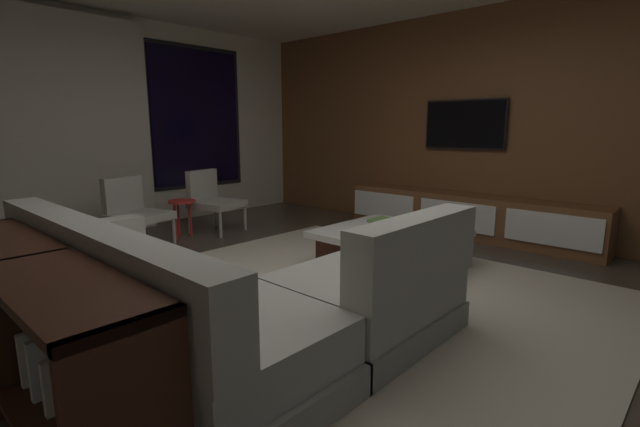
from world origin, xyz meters
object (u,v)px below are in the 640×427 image
Objects in this scene: sectional_couch at (215,300)px; side_stool at (182,207)px; accent_chair_by_curtain at (133,209)px; coffee_table at (390,248)px; accent_chair_near_window at (212,198)px; mounted_tv at (465,124)px; console_table_behind_couch at (33,323)px; book_stack_on_coffee_table at (382,223)px; media_console at (468,217)px.

side_stool is at bearing 63.48° from sectional_couch.
coffee_table is at bearing -61.98° from accent_chair_by_curtain.
accent_chair_near_window is (-0.27, 2.54, 0.25)m from coffee_table.
mounted_tv is 4.85m from console_table_behind_couch.
coffee_table is 2.18m from mounted_tv.
coffee_table is at bearing 2.80° from sectional_couch.
console_table_behind_couch is (-2.21, -2.46, 0.04)m from side_stool.
book_stack_on_coffee_table is 0.10× the size of media_console.
console_table_behind_couch is at bearing -136.70° from accent_chair_near_window.
book_stack_on_coffee_table is 2.71m from accent_chair_by_curtain.
sectional_couch is 3.21× the size of accent_chair_by_curtain.
coffee_table is at bearing -118.17° from book_stack_on_coffee_table.
accent_chair_near_window reaches higher than book_stack_on_coffee_table.
side_stool is at bearing 108.88° from book_stack_on_coffee_table.
side_stool is at bearing 48.14° from console_table_behind_couch.
book_stack_on_coffee_table is at bearing 174.01° from media_console.
console_table_behind_couch is at bearing -178.16° from mounted_tv.
coffee_table is 1.13× the size of mounted_tv.
accent_chair_by_curtain reaches higher than book_stack_on_coffee_table.
media_console is 1.48× the size of console_table_behind_couch.
coffee_table is 1.65m from media_console.
side_stool is (0.60, 0.02, -0.06)m from accent_chair_by_curtain.
mounted_tv is (2.55, -2.31, 0.98)m from side_stool.
console_table_behind_couch is (-2.66, -2.50, -0.02)m from accent_chair_near_window.
accent_chair_near_window is 0.25× the size of media_console.
accent_chair_near_window is (-0.35, 2.38, 0.04)m from book_stack_on_coffee_table.
coffee_table is 1.49× the size of accent_chair_near_window.
side_stool is (-0.80, 2.34, -0.02)m from book_stack_on_coffee_table.
coffee_table is at bearing -174.25° from mounted_tv.
media_console is at bearing -53.01° from accent_chair_near_window.
accent_chair_by_curtain is at bearing -177.91° from side_stool.
coffee_table is 2.81m from accent_chair_by_curtain.
accent_chair_by_curtain is (0.70, 2.57, 0.14)m from sectional_couch.
mounted_tv reaches higher than sectional_couch.
side_stool is (-0.45, -0.04, -0.06)m from accent_chair_near_window.
sectional_couch reaches higher than media_console.
media_console is at bearing -46.62° from side_stool.
sectional_couch is at bearing -173.21° from book_stack_on_coffee_table.
side_stool is (1.29, 2.59, 0.08)m from sectional_couch.
sectional_couch reaches higher than accent_chair_near_window.
mounted_tv reaches higher than console_table_behind_couch.
mounted_tv is at bearing -42.17° from side_stool.
media_console is (2.97, -2.49, -0.18)m from accent_chair_by_curtain.
mounted_tv is at bearing -48.21° from accent_chair_near_window.
sectional_couch is at bearing -175.80° from mounted_tv.
side_stool is at bearing 106.11° from coffee_table.
console_table_behind_couch reaches higher than media_console.
sectional_couch reaches higher than accent_chair_by_curtain.
book_stack_on_coffee_table is 0.38× the size of accent_chair_by_curtain.
sectional_couch is at bearing -116.52° from side_stool.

